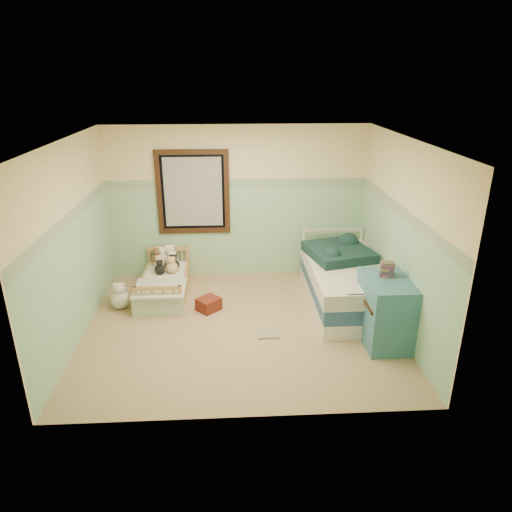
{
  "coord_description": "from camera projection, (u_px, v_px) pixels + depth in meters",
  "views": [
    {
      "loc": [
        -0.11,
        -5.56,
        3.24
      ],
      "look_at": [
        0.23,
        0.35,
        0.89
      ],
      "focal_mm": 32.62,
      "sensor_mm": 36.0,
      "label": 1
    }
  ],
  "objects": [
    {
      "name": "border_strip",
      "position": [
        237.0,
        184.0,
        7.43
      ],
      "size": [
        4.2,
        0.01,
        0.15
      ],
      "primitive_type": "cube",
      "color": "#4D8258",
      "rests_on": "wall_back"
    },
    {
      "name": "wall_left",
      "position": [
        71.0,
        244.0,
        5.79
      ],
      "size": [
        0.04,
        3.6,
        2.5
      ],
      "primitive_type": "cube",
      "color": "beige",
      "rests_on": "floor"
    },
    {
      "name": "plush_bed_brown",
      "position": [
        158.0,
        259.0,
        7.58
      ],
      "size": [
        0.2,
        0.2,
        0.2
      ],
      "primitive_type": "sphere",
      "color": "brown",
      "rests_on": "toddler_mattress"
    },
    {
      "name": "toddler_mattress",
      "position": [
        164.0,
        281.0,
        7.19
      ],
      "size": [
        0.62,
        1.31,
        0.12
      ],
      "primitive_type": "cube",
      "color": "silver",
      "rests_on": "toddler_bed_frame"
    },
    {
      "name": "ceiling",
      "position": [
        238.0,
        139.0,
        5.43
      ],
      "size": [
        4.2,
        3.6,
        0.02
      ],
      "primitive_type": "cube",
      "color": "white",
      "rests_on": "wall_back"
    },
    {
      "name": "plush_floor_tan",
      "position": [
        120.0,
        295.0,
        7.01
      ],
      "size": [
        0.21,
        0.21,
        0.21
      ],
      "primitive_type": "sphere",
      "color": "#E4B882",
      "rests_on": "floor"
    },
    {
      "name": "floor",
      "position": [
        241.0,
        327.0,
        6.36
      ],
      "size": [
        4.2,
        3.6,
        0.02
      ],
      "primitive_type": "cube",
      "color": "#99835D",
      "rests_on": "ground"
    },
    {
      "name": "extra_plush_4",
      "position": [
        172.0,
        267.0,
        7.29
      ],
      "size": [
        0.19,
        0.19,
        0.19
      ],
      "primitive_type": "sphere",
      "color": "#E4B882",
      "rests_on": "toddler_mattress"
    },
    {
      "name": "dresser",
      "position": [
        385.0,
        311.0,
        5.88
      ],
      "size": [
        0.54,
        0.86,
        0.86
      ],
      "primitive_type": "cube",
      "color": "teal",
      "rests_on": "floor"
    },
    {
      "name": "red_pillow",
      "position": [
        209.0,
        304.0,
        6.77
      ],
      "size": [
        0.4,
        0.4,
        0.19
      ],
      "primitive_type": "cube",
      "rotation": [
        0.0,
        0.0,
        0.75
      ],
      "color": "#941E06",
      "rests_on": "floor"
    },
    {
      "name": "plush_bed_dark",
      "position": [
        174.0,
        265.0,
        7.4
      ],
      "size": [
        0.18,
        0.18,
        0.18
      ],
      "primitive_type": "sphere",
      "color": "black",
      "rests_on": "toddler_mattress"
    },
    {
      "name": "book_stack",
      "position": [
        387.0,
        270.0,
        5.79
      ],
      "size": [
        0.18,
        0.15,
        0.16
      ],
      "primitive_type": "cube",
      "rotation": [
        0.0,
        0.0,
        -0.18
      ],
      "color": "brown",
      "rests_on": "dresser"
    },
    {
      "name": "twin_bed_frame",
      "position": [
        344.0,
        298.0,
        6.91
      ],
      "size": [
        1.01,
        2.02,
        0.22
      ],
      "primitive_type": "cube",
      "color": "silver",
      "rests_on": "floor"
    },
    {
      "name": "toddler_bed_frame",
      "position": [
        165.0,
        289.0,
        7.24
      ],
      "size": [
        0.68,
        1.37,
        0.18
      ],
      "primitive_type": "cube",
      "color": "olive",
      "rests_on": "floor"
    },
    {
      "name": "wall_right",
      "position": [
        402.0,
        237.0,
        6.01
      ],
      "size": [
        0.04,
        3.6,
        2.5
      ],
      "primitive_type": "cube",
      "color": "beige",
      "rests_on": "floor"
    },
    {
      "name": "teal_blanket",
      "position": [
        339.0,
        252.0,
        6.96
      ],
      "size": [
        1.05,
        1.09,
        0.14
      ],
      "primitive_type": "cube",
      "rotation": [
        0.0,
        0.0,
        0.25
      ],
      "color": "black",
      "rests_on": "twin_mattress"
    },
    {
      "name": "twin_boxspring",
      "position": [
        345.0,
        285.0,
        6.83
      ],
      "size": [
        1.01,
        2.02,
        0.22
      ],
      "primitive_type": "cube",
      "color": "navy",
      "rests_on": "twin_bed_frame"
    },
    {
      "name": "plush_bed_white",
      "position": [
        170.0,
        258.0,
        7.59
      ],
      "size": [
        0.23,
        0.23,
        0.23
      ],
      "primitive_type": "sphere",
      "color": "white",
      "rests_on": "toddler_mattress"
    },
    {
      "name": "extra_plush_5",
      "position": [
        162.0,
        260.0,
        7.59
      ],
      "size": [
        0.16,
        0.16,
        0.16
      ],
      "primitive_type": "sphere",
      "color": "white",
      "rests_on": "toddler_mattress"
    },
    {
      "name": "window_blinds",
      "position": [
        193.0,
        192.0,
        7.43
      ],
      "size": [
        0.92,
        0.01,
        1.12
      ],
      "primitive_type": "cube",
      "color": "beige",
      "rests_on": "window_frame"
    },
    {
      "name": "wainscot_mint",
      "position": [
        238.0,
        233.0,
        7.74
      ],
      "size": [
        4.2,
        0.01,
        1.5
      ],
      "primitive_type": "cube",
      "color": "#88C08D",
      "rests_on": "floor"
    },
    {
      "name": "extra_plush_3",
      "position": [
        173.0,
        262.0,
        7.48
      ],
      "size": [
        0.19,
        0.19,
        0.19
      ],
      "primitive_type": "sphere",
      "color": "white",
      "rests_on": "toddler_mattress"
    },
    {
      "name": "wall_back",
      "position": [
        237.0,
        203.0,
        7.57
      ],
      "size": [
        4.2,
        0.04,
        2.5
      ],
      "primitive_type": "cube",
      "color": "beige",
      "rests_on": "floor"
    },
    {
      "name": "window_frame",
      "position": [
        193.0,
        192.0,
        7.42
      ],
      "size": [
        1.16,
        0.06,
        1.36
      ],
      "primitive_type": "cube",
      "color": "black",
      "rests_on": "wall_back"
    },
    {
      "name": "patchwork_quilt",
      "position": [
        160.0,
        288.0,
        6.76
      ],
      "size": [
        0.74,
        0.68,
        0.03
      ],
      "primitive_type": "cube",
      "color": "#7497C6",
      "rests_on": "toddler_mattress"
    },
    {
      "name": "extra_plush_0",
      "position": [
        171.0,
        261.0,
        7.52
      ],
      "size": [
        0.21,
        0.21,
        0.21
      ],
      "primitive_type": "sphere",
      "color": "beige",
      "rests_on": "toddler_mattress"
    },
    {
      "name": "wall_front",
      "position": [
        244.0,
        307.0,
        4.23
      ],
      "size": [
        4.2,
        0.04,
        2.5
      ],
      "primitive_type": "cube",
      "color": "beige",
      "rests_on": "floor"
    },
    {
      "name": "floor_book",
      "position": [
        268.0,
        334.0,
        6.15
      ],
      "size": [
        0.28,
        0.22,
        0.03
      ],
      "primitive_type": "cube",
      "rotation": [
        0.0,
        0.0,
        0.01
      ],
      "color": "gold",
      "rests_on": "floor"
    },
    {
      "name": "twin_mattress",
      "position": [
        346.0,
        271.0,
        6.75
      ],
      "size": [
        1.05,
        2.06,
        0.22
      ],
      "primitive_type": "cube",
      "color": "silver",
      "rests_on": "twin_boxspring"
    },
    {
      "name": "extra_plush_2",
      "position": [
        163.0,
        259.0,
        7.6
      ],
      "size": [
        0.21,
        0.21,
        0.21
      ],
      "primitive_type": "sphere",
      "color": "white",
      "rests_on": "toddler_mattress"
    },
    {
      "name": "plush_bed_tan",
      "position": [
        159.0,
        265.0,
        7.39
      ],
      "size": [
        0.17,
        0.17,
        0.17
      ],
      "primitive_type": "sphere",
      "color": "#E4B882",
      "rests_on": "toddler_mattress"
    },
    {
      "name": "extra_plush_1",
      "position": [
        160.0,
        269.0,
        7.24
      ],
      "size": [
        0.16,
        0.16,
        0.16
      ],
      "primitive_type": "sphere",
      "color": "black",
      "rests_on": "toddler_mattress"
    },
    {
      "name": "plush_floor_cream",
      "position": [
        120.0,
        300.0,
        6.8
      ],
      "size": [
        0.28,
        0.28,
        0.28
      ],
      "primitive_type": "sphere",
      "color": "beige",
      "rests_on": "floor"
    }
  ]
}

